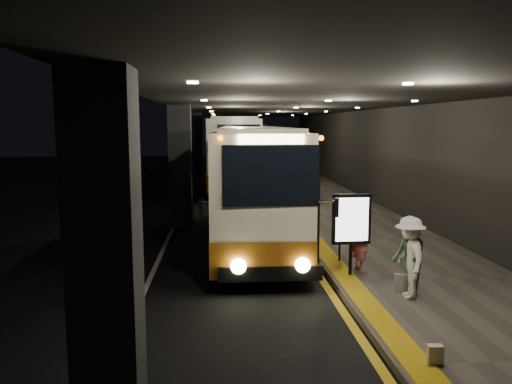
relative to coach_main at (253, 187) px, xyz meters
name	(u,v)px	position (x,y,z in m)	size (l,w,h in m)	color
ground	(224,254)	(-0.99, -1.87, -1.69)	(90.00, 90.00, 0.00)	black
lane_line_white	(176,221)	(-2.79, 3.13, -1.69)	(0.12, 50.00, 0.01)	silver
kerb_stripe_yellow	(282,220)	(1.36, 3.13, -1.69)	(0.18, 50.00, 0.01)	gold
sidewalk	(343,217)	(3.76, 3.13, -1.62)	(4.50, 50.00, 0.15)	#514C44
tactile_strip	(295,216)	(1.86, 3.13, -1.54)	(0.50, 50.00, 0.01)	gold
terminal_wall	(401,143)	(6.01, 3.13, 1.31)	(0.10, 50.00, 6.00)	black
support_columns	(180,167)	(-2.49, 2.13, 0.51)	(0.80, 24.80, 4.40)	black
canopy	(287,101)	(1.51, 3.13, 2.91)	(9.00, 50.00, 0.40)	black
coach_main	(253,187)	(0.00, 0.00, 0.00)	(2.65, 11.39, 3.53)	beige
coach_second	(238,155)	(-0.02, 13.46, 0.21)	(3.38, 12.77, 3.97)	beige
coach_third	(232,148)	(-0.03, 27.35, -0.01)	(2.74, 11.23, 3.50)	beige
passenger_boarding	(361,235)	(2.34, -4.30, -0.65)	(0.65, 0.42, 1.78)	#D0616F
passenger_waiting_green	(409,257)	(2.85, -6.08, -0.74)	(0.78, 0.48, 1.61)	#396644
passenger_waiting_white	(410,257)	(2.81, -6.24, -0.69)	(1.10, 0.51, 1.71)	silver
bag_polka	(402,283)	(2.80, -5.89, -1.35)	(0.32, 0.14, 0.39)	black
bag_plain	(435,354)	(2.13, -9.09, -1.40)	(0.23, 0.13, 0.29)	silver
info_sign	(352,221)	(2.01, -4.63, -0.22)	(0.93, 0.17, 1.95)	black
stanchion_post	(340,239)	(2.04, -3.40, -0.94)	(0.05, 0.05, 1.21)	black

